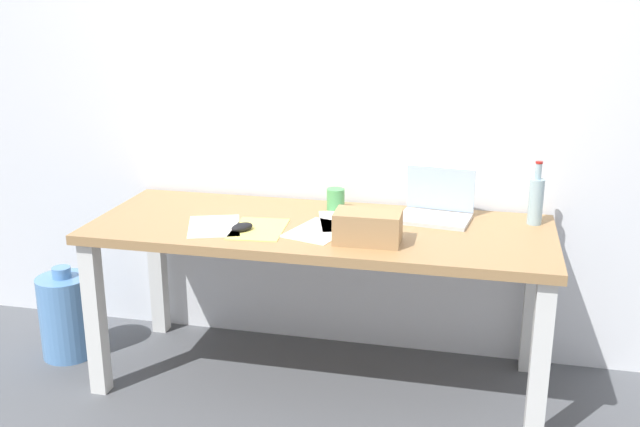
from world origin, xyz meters
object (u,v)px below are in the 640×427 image
at_px(laptop_right, 436,208).
at_px(water_cooler_jug, 66,316).
at_px(beer_bottle, 536,200).
at_px(computer_mouse, 242,227).
at_px(coffee_mug, 336,199).
at_px(desk, 320,245).
at_px(cardboard_box, 368,227).

bearing_deg(laptop_right, water_cooler_jug, -172.03).
relative_size(laptop_right, beer_bottle, 1.19).
relative_size(computer_mouse, coffee_mug, 1.05).
bearing_deg(water_cooler_jug, beer_bottle, 6.95).
distance_m(desk, computer_mouse, 0.35).
xyz_separation_m(laptop_right, cardboard_box, (-0.24, -0.37, 0.02)).
bearing_deg(water_cooler_jug, desk, 1.79).
height_order(beer_bottle, computer_mouse, beer_bottle).
bearing_deg(beer_bottle, desk, -166.06).
bearing_deg(desk, computer_mouse, -152.52).
height_order(beer_bottle, coffee_mug, beer_bottle).
xyz_separation_m(cardboard_box, coffee_mug, (-0.21, 0.41, -0.01)).
bearing_deg(coffee_mug, beer_bottle, -1.25).
height_order(computer_mouse, cardboard_box, cardboard_box).
height_order(computer_mouse, water_cooler_jug, computer_mouse).
bearing_deg(computer_mouse, coffee_mug, 84.34).
height_order(computer_mouse, coffee_mug, coffee_mug).
distance_m(coffee_mug, water_cooler_jug, 1.39).
height_order(desk, cardboard_box, cardboard_box).
distance_m(laptop_right, cardboard_box, 0.44).
bearing_deg(cardboard_box, coffee_mug, 117.54).
height_order(coffee_mug, water_cooler_jug, coffee_mug).
bearing_deg(water_cooler_jug, coffee_mug, 12.50).
bearing_deg(computer_mouse, desk, 60.35).
distance_m(desk, coffee_mug, 0.27).
bearing_deg(laptop_right, coffee_mug, 175.16).
bearing_deg(coffee_mug, desk, -94.15).
relative_size(laptop_right, cardboard_box, 1.25).
height_order(beer_bottle, water_cooler_jug, beer_bottle).
distance_m(computer_mouse, water_cooler_jug, 1.08).
distance_m(laptop_right, computer_mouse, 0.84).
distance_m(beer_bottle, coffee_mug, 0.86).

